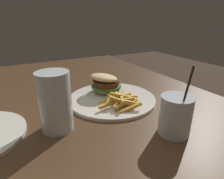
{
  "coord_description": "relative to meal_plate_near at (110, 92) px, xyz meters",
  "views": [
    {
      "loc": [
        -0.57,
        0.08,
        1.04
      ],
      "look_at": [
        -0.03,
        -0.22,
        0.8
      ],
      "focal_mm": 30.0,
      "sensor_mm": 36.0,
      "label": 1
    }
  ],
  "objects": [
    {
      "name": "spoon",
      "position": [
        -0.0,
        0.2,
        -0.02
      ],
      "size": [
        0.17,
        0.07,
        0.02
      ],
      "rotation": [
        0.0,
        0.0,
        2.86
      ],
      "color": "silver",
      "rests_on": "dining_table"
    },
    {
      "name": "meal_plate_near",
      "position": [
        0.0,
        0.0,
        0.0
      ],
      "size": [
        0.31,
        0.31,
        0.09
      ],
      "color": "silver",
      "rests_on": "dining_table"
    },
    {
      "name": "juice_glass",
      "position": [
        -0.27,
        -0.04,
        0.03
      ],
      "size": [
        0.08,
        0.08,
        0.18
      ],
      "color": "silver",
      "rests_on": "dining_table"
    },
    {
      "name": "beer_glass",
      "position": [
        -0.11,
        0.22,
        0.05
      ],
      "size": [
        0.08,
        0.08,
        0.16
      ],
      "color": "silver",
      "rests_on": "dining_table"
    },
    {
      "name": "dining_table",
      "position": [
        0.02,
        0.22,
        -0.15
      ],
      "size": [
        1.41,
        1.19,
        0.76
      ],
      "color": "#4C331E",
      "rests_on": "ground_plane"
    }
  ]
}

